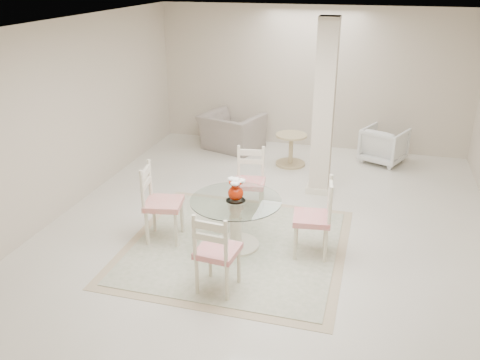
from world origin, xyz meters
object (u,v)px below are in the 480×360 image
(recliner_taupe, at_px, (232,132))
(dining_table, at_px, (236,223))
(column, at_px, (324,109))
(side_table, at_px, (291,151))
(red_vase, at_px, (236,189))
(armchair_white, at_px, (384,145))
(dining_chair_west, at_px, (158,197))
(dining_chair_east, at_px, (318,212))
(dining_chair_north, at_px, (250,176))
(dining_chair_south, at_px, (215,247))

(recliner_taupe, bearing_deg, dining_table, 124.68)
(column, distance_m, side_table, 1.62)
(recliner_taupe, distance_m, side_table, 1.40)
(column, relative_size, side_table, 4.67)
(side_table, bearing_deg, column, -57.43)
(red_vase, relative_size, armchair_white, 0.41)
(dining_chair_west, xyz_separation_m, side_table, (1.17, 3.16, -0.34))
(recliner_taupe, distance_m, armchair_white, 2.89)
(dining_table, xyz_separation_m, red_vase, (0.00, -0.00, 0.47))
(dining_chair_east, bearing_deg, dining_chair_west, -92.23)
(dining_chair_north, relative_size, armchair_white, 1.50)
(dining_chair_east, xyz_separation_m, dining_chair_south, (-0.96, -1.09, -0.02))
(column, bearing_deg, dining_chair_south, -103.54)
(dining_table, bearing_deg, dining_chair_west, -175.38)
(column, distance_m, red_vase, 2.27)
(column, xyz_separation_m, recliner_taupe, (-1.93, 1.58, -1.00))
(column, distance_m, recliner_taupe, 2.68)
(armchair_white, bearing_deg, dining_chair_north, 78.74)
(dining_chair_west, bearing_deg, dining_chair_south, -141.43)
(side_table, bearing_deg, dining_chair_east, -73.85)
(recliner_taupe, relative_size, armchair_white, 1.51)
(column, xyz_separation_m, dining_chair_south, (-0.74, -3.07, -0.78))
(dining_chair_north, height_order, dining_chair_south, dining_chair_south)
(column, height_order, dining_chair_south, column)
(dining_table, distance_m, dining_chair_north, 1.05)
(dining_chair_west, relative_size, armchair_white, 1.61)
(dining_chair_south, bearing_deg, dining_chair_east, -125.82)
(dining_chair_east, xyz_separation_m, side_table, (-0.87, 3.00, -0.32))
(dining_chair_east, bearing_deg, red_vase, -92.35)
(dining_chair_north, distance_m, recliner_taupe, 2.83)
(recliner_taupe, bearing_deg, dining_chair_east, 138.57)
(dining_chair_west, bearing_deg, dining_chair_east, -96.16)
(dining_chair_east, bearing_deg, armchair_white, 161.61)
(column, distance_m, armchair_white, 2.14)
(armchair_white, bearing_deg, dining_chair_south, 93.55)
(column, xyz_separation_m, red_vase, (-0.80, -2.06, -0.54))
(dining_chair_east, distance_m, dining_chair_west, 2.05)
(recliner_taupe, bearing_deg, dining_chair_west, 109.08)
(dining_chair_north, bearing_deg, armchair_white, 46.26)
(dining_chair_south, bearing_deg, red_vase, -81.21)
(column, distance_m, dining_chair_west, 2.91)
(dining_chair_east, bearing_deg, column, 179.57)
(dining_table, height_order, dining_chair_east, dining_chair_east)
(dining_table, distance_m, armchair_white, 4.08)
(dining_chair_north, xyz_separation_m, side_table, (0.23, 2.06, -0.30))
(dining_chair_east, height_order, dining_chair_south, dining_chair_east)
(dining_chair_north, bearing_deg, dining_chair_east, -49.51)
(dining_chair_west, xyz_separation_m, recliner_taupe, (-0.10, 3.72, -0.25))
(side_table, bearing_deg, armchair_white, 20.43)
(red_vase, bearing_deg, dining_table, 161.57)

